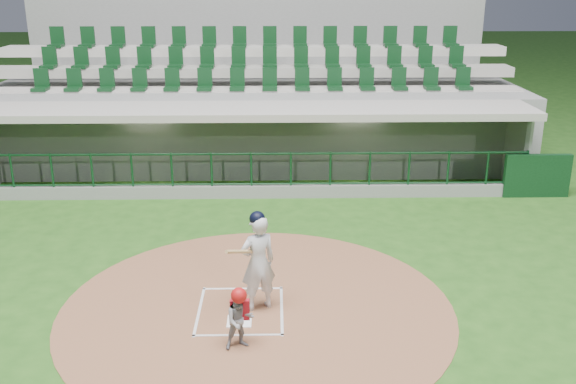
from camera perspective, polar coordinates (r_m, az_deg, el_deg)
name	(u,v)px	position (r m, az deg, el deg)	size (l,w,h in m)	color
ground	(241,303)	(12.16, -4.17, -9.82)	(120.00, 120.00, 0.00)	#214C15
dirt_circle	(257,308)	(11.97, -2.76, -10.25)	(7.20, 7.20, 0.01)	brown
home_plate	(239,321)	(11.54, -4.34, -11.38)	(0.43, 0.43, 0.02)	white
batter_box_chalk	(241,310)	(11.89, -4.24, -10.44)	(1.55, 1.80, 0.01)	silver
dugout_structure	(256,146)	(19.12, -2.89, 4.07)	(16.40, 3.70, 3.00)	slate
seating_deck	(256,110)	(22.02, -2.88, 7.26)	(17.00, 6.72, 5.15)	gray
batter	(258,261)	(11.54, -2.70, -6.14)	(0.93, 0.97, 1.89)	silver
catcher	(240,318)	(10.58, -4.33, -11.07)	(0.58, 0.51, 1.07)	gray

